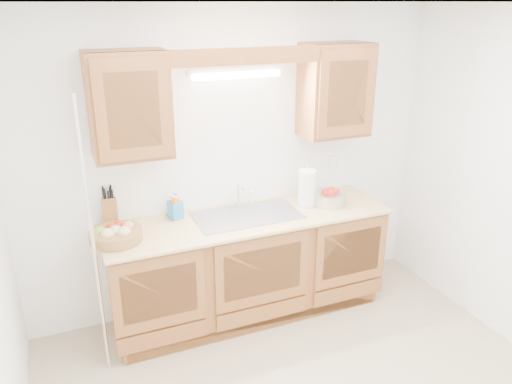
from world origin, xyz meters
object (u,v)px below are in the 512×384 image
knife_block (110,212)px  paper_towel (307,188)px  apple_bowl (329,197)px  fruit_basket (116,234)px

knife_block → paper_towel: (1.57, -0.21, 0.04)m
paper_towel → apple_bowl: (0.19, -0.05, -0.09)m
fruit_basket → apple_bowl: (1.76, 0.01, 0.01)m
knife_block → apple_bowl: knife_block is taller
paper_towel → fruit_basket: bearing=-177.8°
apple_bowl → paper_towel: bearing=164.5°
paper_towel → apple_bowl: bearing=-15.5°
fruit_basket → apple_bowl: 1.76m
fruit_basket → knife_block: knife_block is taller
knife_block → apple_bowl: bearing=-3.9°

